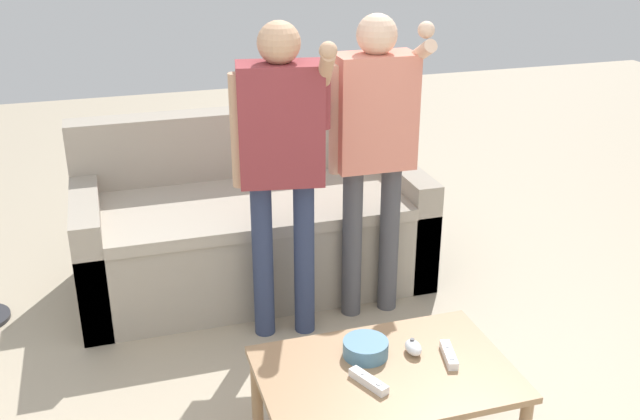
{
  "coord_description": "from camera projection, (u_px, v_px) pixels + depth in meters",
  "views": [
    {
      "loc": [
        -0.75,
        -2.0,
        1.95
      ],
      "look_at": [
        0.02,
        0.54,
        0.82
      ],
      "focal_mm": 41.06,
      "sensor_mm": 36.0,
      "label": 1
    }
  ],
  "objects": [
    {
      "name": "game_remote_wand_far",
      "position": [
        449.0,
        355.0,
        2.64
      ],
      "size": [
        0.07,
        0.16,
        0.03
      ],
      "color": "white",
      "rests_on": "coffee_table"
    },
    {
      "name": "coffee_table",
      "position": [
        385.0,
        383.0,
        2.6
      ],
      "size": [
        0.89,
        0.59,
        0.42
      ],
      "color": "#997551",
      "rests_on": "ground"
    },
    {
      "name": "game_remote_wand_near",
      "position": [
        369.0,
        381.0,
        2.5
      ],
      "size": [
        0.1,
        0.16,
        0.03
      ],
      "color": "white",
      "rests_on": "coffee_table"
    },
    {
      "name": "couch",
      "position": [
        250.0,
        225.0,
        3.99
      ],
      "size": [
        1.82,
        0.9,
        0.88
      ],
      "color": "#9E9384",
      "rests_on": "ground"
    },
    {
      "name": "player_right",
      "position": [
        374.0,
        135.0,
        3.41
      ],
      "size": [
        0.44,
        0.29,
        1.49
      ],
      "color": "#47474C",
      "rests_on": "ground"
    },
    {
      "name": "snack_bowl",
      "position": [
        366.0,
        348.0,
        2.65
      ],
      "size": [
        0.17,
        0.17,
        0.06
      ],
      "primitive_type": "cylinder",
      "color": "teal",
      "rests_on": "coffee_table"
    },
    {
      "name": "player_center",
      "position": [
        281.0,
        148.0,
        3.22
      ],
      "size": [
        0.44,
        0.36,
        1.49
      ],
      "color": "#2D3856",
      "rests_on": "ground"
    },
    {
      "name": "game_remote_nunchuk",
      "position": [
        413.0,
        348.0,
        2.67
      ],
      "size": [
        0.06,
        0.09,
        0.05
      ],
      "color": "white",
      "rests_on": "coffee_table"
    }
  ]
}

